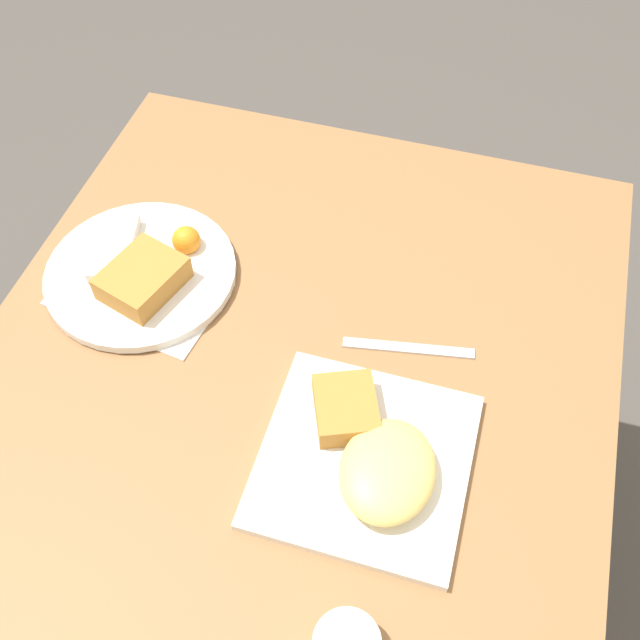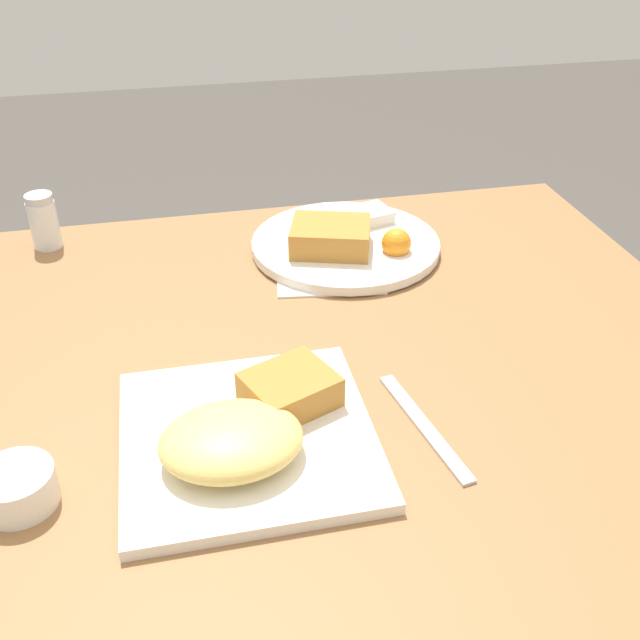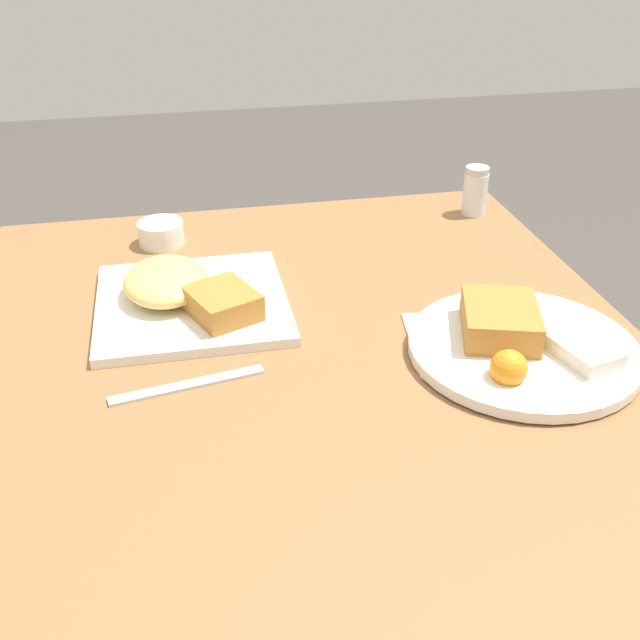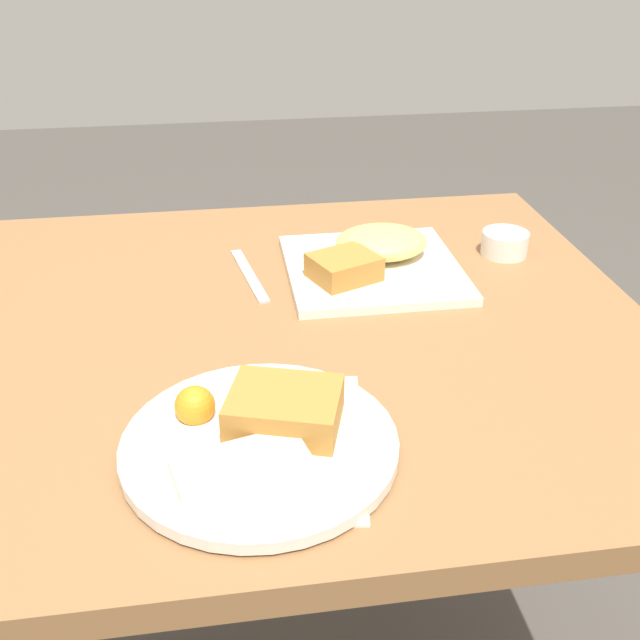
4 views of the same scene
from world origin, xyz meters
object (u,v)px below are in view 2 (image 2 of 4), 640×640
at_px(sauce_ramekin, 17,487).
at_px(butter_knife, 424,426).
at_px(plate_square_near, 248,432).
at_px(plate_oval_far, 345,240).
at_px(salt_shaker, 44,224).

distance_m(sauce_ramekin, butter_knife, 0.41).
bearing_deg(plate_square_near, butter_knife, -2.72).
bearing_deg(plate_square_near, sauce_ramekin, -172.46).
xyz_separation_m(plate_square_near, sauce_ramekin, (-0.22, -0.03, -0.00)).
height_order(plate_oval_far, salt_shaker, salt_shaker).
bearing_deg(plate_square_near, plate_oval_far, 63.37).
relative_size(plate_oval_far, salt_shaker, 3.34).
bearing_deg(salt_shaker, plate_oval_far, -14.36).
bearing_deg(salt_shaker, sauce_ramekin, -87.99).
xyz_separation_m(plate_oval_far, butter_knife, (-0.01, -0.41, -0.02)).
distance_m(sauce_ramekin, salt_shaker, 0.55).
bearing_deg(plate_oval_far, sauce_ramekin, -134.45).
height_order(plate_oval_far, butter_knife, plate_oval_far).
height_order(sauce_ramekin, butter_knife, sauce_ramekin).
xyz_separation_m(plate_square_near, plate_oval_far, (0.20, 0.41, -0.00)).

